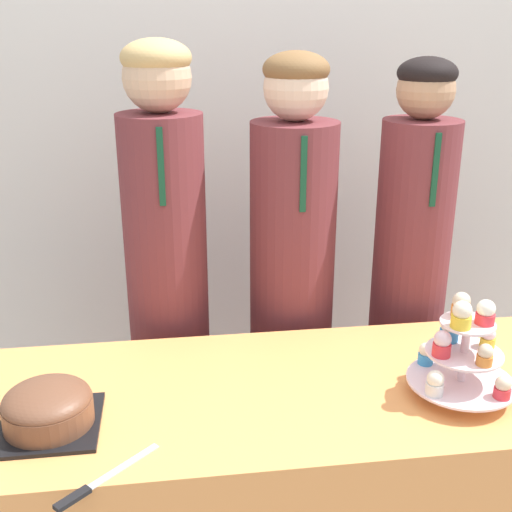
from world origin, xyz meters
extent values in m
cube|color=silver|center=(0.00, 1.47, 1.35)|extent=(9.00, 0.06, 2.70)
cube|color=#EF9951|center=(0.00, 0.31, 0.37)|extent=(1.76, 0.62, 0.73)
cube|color=black|center=(-0.66, 0.22, 0.74)|extent=(0.23, 0.23, 0.01)
cylinder|color=brown|center=(-0.66, 0.22, 0.77)|extent=(0.20, 0.20, 0.06)
ellipsoid|color=brown|center=(-0.66, 0.22, 0.80)|extent=(0.20, 0.20, 0.07)
cube|color=silver|center=(-0.48, 0.06, 0.73)|extent=(0.14, 0.13, 0.00)
cube|color=black|center=(-0.58, -0.03, 0.73)|extent=(0.07, 0.07, 0.01)
cylinder|color=silver|center=(0.33, 0.22, 0.83)|extent=(0.02, 0.02, 0.20)
cylinder|color=silver|center=(0.33, 0.22, 0.77)|extent=(0.26, 0.26, 0.01)
cylinder|color=silver|center=(0.33, 0.22, 0.85)|extent=(0.19, 0.19, 0.01)
cylinder|color=silver|center=(0.33, 0.22, 0.93)|extent=(0.13, 0.13, 0.01)
cylinder|color=white|center=(0.24, 0.17, 0.79)|extent=(0.04, 0.04, 0.03)
sphere|color=white|center=(0.24, 0.17, 0.82)|extent=(0.04, 0.04, 0.04)
cylinder|color=#E5333D|center=(0.39, 0.13, 0.79)|extent=(0.04, 0.04, 0.03)
sphere|color=beige|center=(0.39, 0.13, 0.81)|extent=(0.04, 0.04, 0.04)
cylinder|color=#4CB766|center=(0.42, 0.28, 0.79)|extent=(0.04, 0.04, 0.03)
sphere|color=#F4E5C6|center=(0.42, 0.28, 0.81)|extent=(0.03, 0.03, 0.03)
cylinder|color=#3893DB|center=(0.27, 0.31, 0.79)|extent=(0.04, 0.04, 0.03)
sphere|color=#F4E5C6|center=(0.27, 0.31, 0.81)|extent=(0.04, 0.04, 0.04)
cylinder|color=#E5333D|center=(0.26, 0.21, 0.87)|extent=(0.04, 0.04, 0.03)
sphere|color=silver|center=(0.26, 0.21, 0.90)|extent=(0.04, 0.04, 0.04)
cylinder|color=orange|center=(0.35, 0.16, 0.86)|extent=(0.04, 0.04, 0.02)
sphere|color=beige|center=(0.35, 0.16, 0.89)|extent=(0.04, 0.04, 0.04)
cylinder|color=yellow|center=(0.39, 0.24, 0.86)|extent=(0.04, 0.04, 0.02)
sphere|color=silver|center=(0.39, 0.24, 0.89)|extent=(0.03, 0.03, 0.03)
cylinder|color=#3893DB|center=(0.31, 0.28, 0.87)|extent=(0.05, 0.05, 0.03)
sphere|color=#F4E5C6|center=(0.31, 0.28, 0.90)|extent=(0.04, 0.04, 0.04)
cylinder|color=orange|center=(0.32, 0.26, 0.94)|extent=(0.05, 0.05, 0.03)
sphere|color=beige|center=(0.32, 0.26, 0.97)|extent=(0.04, 0.04, 0.04)
cylinder|color=yellow|center=(0.30, 0.20, 0.95)|extent=(0.05, 0.05, 0.03)
sphere|color=#F4E5C6|center=(0.30, 0.20, 0.98)|extent=(0.05, 0.05, 0.05)
cylinder|color=#E5333D|center=(0.36, 0.21, 0.94)|extent=(0.05, 0.05, 0.03)
sphere|color=white|center=(0.36, 0.21, 0.97)|extent=(0.04, 0.04, 0.04)
cylinder|color=brown|center=(-0.38, 0.82, 0.68)|extent=(0.25, 0.25, 1.36)
sphere|color=#D6AD89|center=(-0.38, 0.82, 1.45)|extent=(0.20, 0.20, 0.20)
ellipsoid|color=tan|center=(-0.38, 0.82, 1.51)|extent=(0.20, 0.20, 0.11)
cube|color=#14472D|center=(-0.38, 0.69, 1.23)|extent=(0.02, 0.01, 0.22)
cylinder|color=brown|center=(0.02, 0.82, 0.66)|extent=(0.27, 0.27, 1.32)
sphere|color=beige|center=(0.02, 0.82, 1.42)|extent=(0.19, 0.19, 0.19)
ellipsoid|color=brown|center=(0.02, 0.82, 1.47)|extent=(0.20, 0.20, 0.11)
cube|color=#14472D|center=(0.02, 0.68, 1.19)|extent=(0.02, 0.01, 0.22)
cylinder|color=brown|center=(0.42, 0.82, 0.66)|extent=(0.25, 0.25, 1.32)
sphere|color=tan|center=(0.42, 0.82, 1.41)|extent=(0.18, 0.18, 0.18)
ellipsoid|color=black|center=(0.42, 0.82, 1.46)|extent=(0.18, 0.18, 0.10)
cube|color=#14472D|center=(0.42, 0.69, 1.19)|extent=(0.02, 0.01, 0.22)
camera|label=1|loc=(-0.36, -1.07, 1.61)|focal=45.00mm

